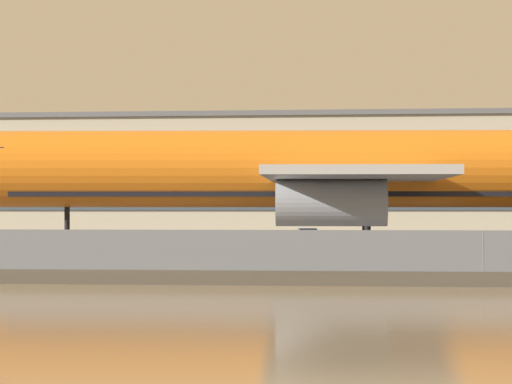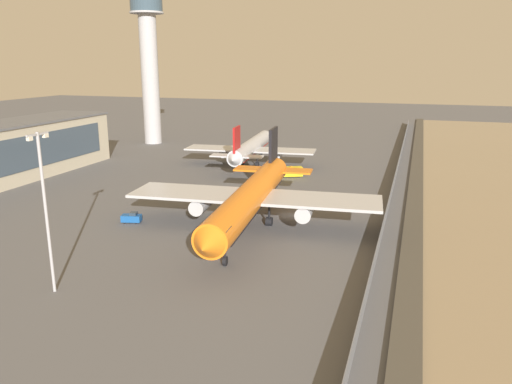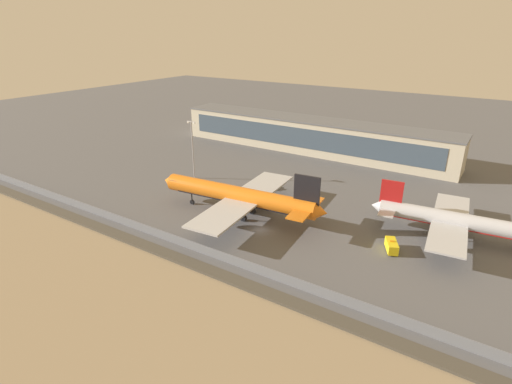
% 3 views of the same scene
% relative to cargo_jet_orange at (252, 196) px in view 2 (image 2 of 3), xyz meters
% --- Properties ---
extents(ground_plane, '(500.00, 500.00, 0.00)m').
position_rel_cargo_jet_orange_xyz_m(ground_plane, '(8.71, -4.23, -5.35)').
color(ground_plane, '#565659').
extents(shoreline_seawall, '(320.00, 3.00, 0.50)m').
position_rel_cargo_jet_orange_xyz_m(shoreline_seawall, '(8.71, -24.73, -5.10)').
color(shoreline_seawall, '#474238').
rests_on(shoreline_seawall, ground).
extents(perimeter_fence, '(280.00, 0.10, 2.22)m').
position_rel_cargo_jet_orange_xyz_m(perimeter_fence, '(8.71, -20.23, -4.23)').
color(perimeter_fence, slate).
rests_on(perimeter_fence, ground).
extents(cargo_jet_orange, '(47.68, 41.07, 14.00)m').
position_rel_cargo_jet_orange_xyz_m(cargo_jet_orange, '(0.00, 0.00, 0.00)').
color(cargo_jet_orange, orange).
rests_on(cargo_jet_orange, ground).
extents(passenger_jet_silver, '(39.23, 33.69, 11.81)m').
position_rel_cargo_jet_orange_xyz_m(passenger_jet_silver, '(48.29, 16.33, -0.84)').
color(passenger_jet_silver, silver).
rests_on(passenger_jet_silver, ground).
extents(baggage_tug, '(2.31, 3.49, 1.80)m').
position_rel_cargo_jet_orange_xyz_m(baggage_tug, '(-3.29, 20.06, -4.54)').
color(baggage_tug, '#19519E').
rests_on(baggage_tug, ground).
extents(ops_van, '(4.13, 5.60, 2.48)m').
position_rel_cargo_jet_orange_xyz_m(ops_van, '(37.84, 3.20, -4.07)').
color(ops_van, yellow).
rests_on(ops_van, ground).
extents(control_tower, '(10.96, 10.96, 47.95)m').
position_rel_cargo_jet_orange_xyz_m(control_tower, '(71.94, 58.21, 21.75)').
color(control_tower, '#ADADB2').
rests_on(control_tower, ground).
extents(apron_light_mast_apron_west, '(3.20, 0.40, 18.73)m').
position_rel_cargo_jet_orange_xyz_m(apron_light_mast_apron_west, '(-28.61, 14.81, 5.27)').
color(apron_light_mast_apron_west, '#A8A8AD').
rests_on(apron_light_mast_apron_west, ground).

